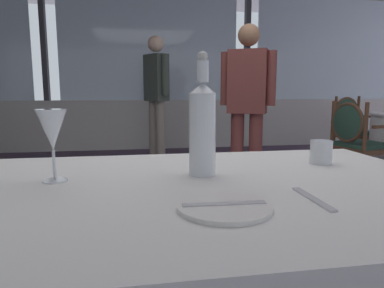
% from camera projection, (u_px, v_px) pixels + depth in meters
% --- Properties ---
extents(ground_plane, '(14.11, 14.11, 0.00)m').
position_uv_depth(ground_plane, '(184.00, 251.00, 2.18)').
color(ground_plane, '#47384C').
extents(window_wall_far, '(10.86, 0.14, 2.91)m').
position_uv_depth(window_wall_far, '(151.00, 82.00, 5.92)').
color(window_wall_far, beige).
rests_on(window_wall_far, ground_plane).
extents(side_plate, '(0.20, 0.20, 0.01)m').
position_uv_depth(side_plate, '(224.00, 206.00, 0.71)').
color(side_plate, white).
rests_on(side_plate, foreground_table).
extents(butter_knife, '(0.18, 0.02, 0.00)m').
position_uv_depth(butter_knife, '(224.00, 204.00, 0.71)').
color(butter_knife, silver).
rests_on(butter_knife, foreground_table).
extents(dinner_fork, '(0.02, 0.17, 0.00)m').
position_uv_depth(dinner_fork, '(313.00, 199.00, 0.77)').
color(dinner_fork, silver).
rests_on(dinner_fork, foreground_table).
extents(water_bottle, '(0.08, 0.08, 0.35)m').
position_uv_depth(water_bottle, '(202.00, 126.00, 0.98)').
color(water_bottle, white).
rests_on(water_bottle, foreground_table).
extents(wine_glass, '(0.08, 0.08, 0.20)m').
position_uv_depth(wine_glass, '(52.00, 131.00, 0.91)').
color(wine_glass, white).
rests_on(wine_glass, foreground_table).
extents(water_tumbler, '(0.07, 0.07, 0.08)m').
position_uv_depth(water_tumbler, '(321.00, 152.00, 1.15)').
color(water_tumbler, white).
rests_on(water_tumbler, foreground_table).
extents(dining_chair_0_0, '(0.55, 0.60, 0.91)m').
position_uv_depth(dining_chair_0_0, '(357.00, 139.00, 3.36)').
color(dining_chair_0_0, brown).
rests_on(dining_chair_0_0, ground_plane).
extents(dining_chair_0_3, '(0.60, 0.55, 0.94)m').
position_uv_depth(dining_chair_0_3, '(353.00, 126.00, 4.61)').
color(dining_chair_0_3, brown).
rests_on(dining_chair_0_3, ground_plane).
extents(diner_person_0, '(0.36, 0.47, 1.77)m').
position_uv_depth(diner_person_0, '(156.00, 90.00, 4.88)').
color(diner_person_0, gray).
rests_on(diner_person_0, ground_plane).
extents(diner_person_1, '(0.48, 0.35, 1.63)m').
position_uv_depth(diner_person_1, '(247.00, 100.00, 3.30)').
color(diner_person_1, brown).
rests_on(diner_person_1, ground_plane).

